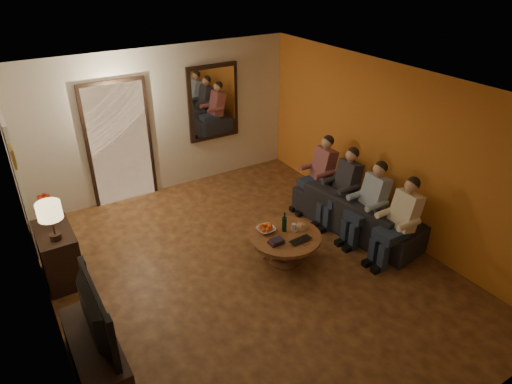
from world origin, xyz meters
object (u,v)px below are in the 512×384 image
sofa (359,211)px  person_b (370,206)px  dog (287,240)px  coffee_table (285,248)px  dresser (59,255)px  person_a (400,224)px  laptop (303,242)px  bowl (266,230)px  tv (87,316)px  person_d (320,175)px  tv_stand (96,355)px  wine_bottle (284,222)px  table_lamp (52,221)px  person_c (344,190)px

sofa → person_b: bearing=152.8°
dog → coffee_table: size_ratio=0.55×
dresser → dog: dresser is taller
dresser → person_a: size_ratio=0.71×
laptop → dresser: bearing=148.0°
person_b → bowl: (-1.60, 0.41, -0.12)m
bowl → coffee_table: bearing=-50.7°
tv → person_d: (4.23, 1.55, -0.17)m
dresser → tv: 1.88m
tv → tv_stand: bearing=0.0°
dog → laptop: (0.00, -0.37, 0.18)m
wine_bottle → table_lamp: bearing=161.2°
tv_stand → wine_bottle: size_ratio=4.26×
tv → sofa: size_ratio=0.52×
laptop → table_lamp: bearing=151.4°
tv → bowl: 2.76m
sofa → person_c: size_ratio=1.83×
sofa → dog: bearing=81.9°
person_a → person_b: (0.00, 0.60, 0.00)m
person_c → coffee_table: person_c is taller
person_a → coffee_table: size_ratio=1.17×
dresser → coffee_table: 3.10m
person_d → sofa: bearing=-83.7°
tv_stand → coffee_table: (2.81, 0.54, 0.01)m
wine_bottle → dog: bearing=-12.4°
wine_bottle → dresser: bearing=157.3°
dresser → person_c: person_c is taller
table_lamp → laptop: table_lamp is taller
person_b → coffee_table: bearing=172.2°
person_a → person_d: bearing=90.0°
dresser → sofa: bearing=-15.3°
table_lamp → bowl: table_lamp is taller
tv_stand → laptop: size_ratio=4.01×
laptop → bowl: bearing=115.6°
table_lamp → coffee_table: bearing=-20.9°
wine_bottle → laptop: bearing=-82.5°
tv_stand → person_c: size_ratio=1.10×
table_lamp → person_c: size_ratio=0.45×
person_c → dog: (-1.32, -0.32, -0.32)m
table_lamp → person_b: size_ratio=0.45×
person_d → dog: 1.64m
person_b → laptop: (-1.32, -0.09, -0.14)m
tv_stand → wine_bottle: (2.86, 0.64, 0.39)m
dog → tv: bearing=-150.6°
sofa → person_a: (-0.10, -0.90, 0.28)m
sofa → wine_bottle: (-1.47, -0.01, 0.28)m
dresser → person_a: 4.72m
tv_stand → bowl: (2.63, 0.76, 0.26)m
tv → person_c: size_ratio=0.96×
sofa → coffee_table: 1.52m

